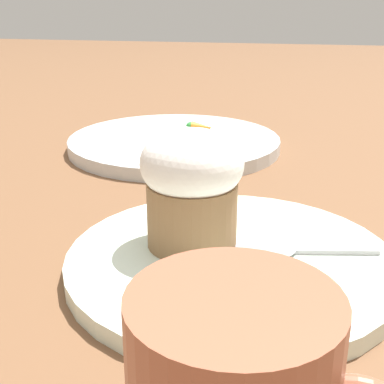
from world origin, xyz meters
The scene contains 5 objects.
ground_plane centered at (0.00, 0.00, 0.00)m, with size 4.00×4.00×0.00m, color brown.
dessert_plate centered at (0.00, 0.00, 0.01)m, with size 0.26×0.26×0.01m.
carrot_cake centered at (-0.03, 0.01, 0.07)m, with size 0.08×0.08×0.10m.
spoon centered at (0.04, 0.01, 0.02)m, with size 0.12×0.05×0.01m.
side_plate centered at (-0.12, 0.33, 0.01)m, with size 0.30×0.30×0.02m.
Camera 1 is at (0.04, -0.38, 0.21)m, focal length 50.00 mm.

